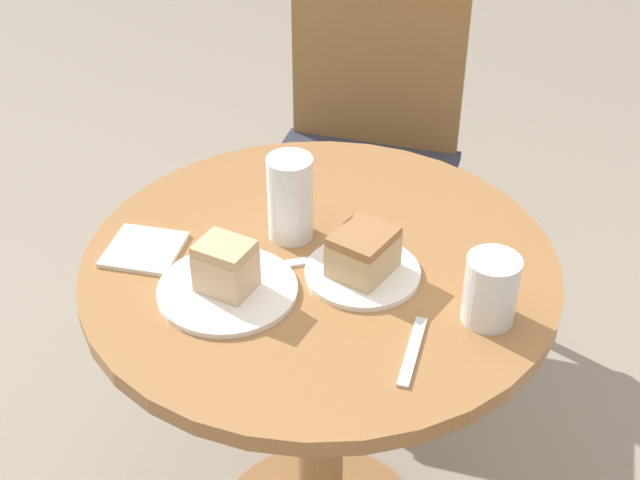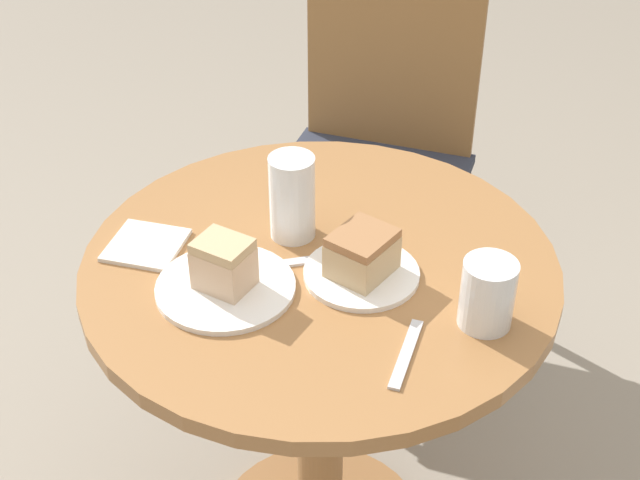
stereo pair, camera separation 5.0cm
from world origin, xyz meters
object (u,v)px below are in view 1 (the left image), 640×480
Objects in this scene: cake_slice_near at (363,252)px; glass_lemonade at (290,203)px; chair at (362,153)px; cake_slice_far at (226,266)px; glass_water at (490,293)px; plate_far at (227,290)px; plate_near at (363,272)px.

glass_lemonade reaches higher than cake_slice_near.
chair is 0.81m from glass_lemonade.
glass_water reaches higher than cake_slice_far.
glass_water is (0.38, -0.88, 0.30)m from chair.
chair is 8.41× the size of glass_water.
plate_far is at bearing -90.00° from cake_slice_far.
glass_lemonade is (0.02, -0.74, 0.32)m from chair.
chair reaches higher than cake_slice_far.
chair is at bearing 87.85° from plate_far.
cake_slice_far is at bearing -107.30° from glass_lemonade.
chair is 1.00m from glass_water.
cake_slice_far is (-0.20, -0.10, 0.05)m from plate_near.
chair is 0.88m from plate_near.
plate_near is at bearing 25.84° from cake_slice_far.
plate_near is (0.17, -0.82, 0.26)m from chair.
plate_near is 0.18m from glass_lemonade.
chair is at bearing 101.48° from cake_slice_near.
plate_far is 0.20m from glass_lemonade.
cake_slice_far is at bearing -154.16° from cake_slice_near.
glass_water is at bearing -15.40° from cake_slice_near.
cake_slice_near is at bearing 25.84° from plate_far.
chair reaches higher than cake_slice_near.
cake_slice_near reaches higher than plate_near.
chair is 0.96m from plate_far.
glass_lemonade is at bearing 150.57° from cake_slice_near.
cake_slice_far is at bearing -90.10° from chair.
cake_slice_far is at bearing -174.48° from glass_water.
cake_slice_far is 0.41m from glass_water.
chair reaches higher than plate_far.
cake_slice_far is 0.89× the size of glass_water.
plate_near is at bearing -29.43° from glass_lemonade.
plate_far is at bearing -174.48° from glass_water.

